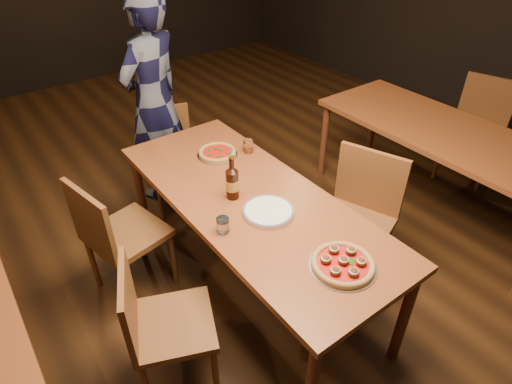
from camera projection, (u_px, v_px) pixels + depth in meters
ground at (252, 284)px, 2.97m from camera, size 9.00×9.00×0.00m
table_main at (251, 207)px, 2.57m from camera, size 0.80×2.00×0.75m
table_right at (446, 139)px, 3.27m from camera, size 0.80×2.00×0.75m
chair_main_nw at (173, 324)px, 2.18m from camera, size 0.53×0.53×0.87m
chair_main_sw at (127, 233)px, 2.71m from camera, size 0.52×0.52×0.93m
chair_main_e at (353, 224)px, 2.75m from camera, size 0.58×0.58×0.97m
chair_end at (173, 156)px, 3.57m from camera, size 0.49×0.49×0.83m
chair_nbr_right at (474, 131)px, 3.81m from camera, size 0.55×0.55×0.95m
pizza_meatball at (343, 264)px, 2.06m from camera, size 0.33×0.33×0.06m
pizza_margherita at (217, 153)px, 2.92m from camera, size 0.28×0.28×0.04m
plate_stack at (268, 212)px, 2.40m from camera, size 0.29×0.29×0.03m
beer_bottle at (232, 184)px, 2.48m from camera, size 0.08×0.08×0.27m
water_glass at (223, 225)px, 2.26m from camera, size 0.07×0.07×0.09m
amber_glass at (248, 146)px, 2.94m from camera, size 0.07×0.07×0.09m
diner at (154, 101)px, 3.40m from camera, size 0.74×0.63×1.71m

